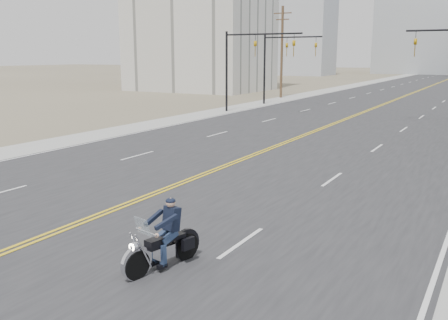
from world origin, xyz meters
name	(u,v)px	position (x,y,z in m)	size (l,w,h in m)	color
road	(420,90)	(0.00, 70.00, 0.01)	(20.00, 200.00, 0.01)	#303033
sidewalk_left	(342,88)	(-11.50, 70.00, 0.01)	(3.00, 200.00, 0.01)	#A5A5A0
traffic_mast_left	(247,55)	(-8.98, 32.00, 4.94)	(7.10, 0.26, 7.00)	black
traffic_mast_far	(280,56)	(-9.31, 40.00, 4.87)	(6.10, 0.26, 7.00)	black
utility_pole_left	(282,51)	(-12.50, 48.00, 5.48)	(2.20, 0.30, 10.50)	brown
haze_bldg_a	(303,31)	(-35.00, 115.00, 11.00)	(14.00, 12.00, 22.00)	#B7BCC6
haze_bldg_d	(417,25)	(-12.00, 140.00, 13.00)	(20.00, 15.00, 26.00)	#ADB2B7
haze_bldg_f	(273,45)	(-50.00, 130.00, 8.00)	(12.00, 12.00, 16.00)	#ADB2B7
motorcyclist	(162,235)	(4.12, 1.66, 0.84)	(0.92, 2.15, 1.68)	black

